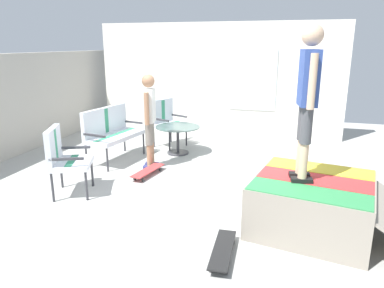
{
  "coord_description": "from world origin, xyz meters",
  "views": [
    {
      "loc": [
        -4.97,
        -1.45,
        2.19
      ],
      "look_at": [
        0.15,
        0.05,
        0.7
      ],
      "focal_mm": 33.79,
      "sensor_mm": 36.0,
      "label": 1
    }
  ],
  "objects_px": {
    "patio_chair_by_wall": "(63,155)",
    "person_watching": "(149,115)",
    "patio_bench": "(111,129)",
    "person_skater": "(308,92)",
    "patio_chair_near_house": "(166,118)",
    "skate_ramp": "(315,204)",
    "skateboard_spare": "(223,250)",
    "patio_table": "(178,134)",
    "skateboard_by_bench": "(148,171)"
  },
  "relations": [
    {
      "from": "skateboard_spare",
      "to": "patio_table",
      "type": "bearing_deg",
      "value": 25.68
    },
    {
      "from": "patio_bench",
      "to": "patio_chair_by_wall",
      "type": "height_order",
      "value": "same"
    },
    {
      "from": "patio_bench",
      "to": "person_skater",
      "type": "distance_m",
      "value": 4.06
    },
    {
      "from": "skate_ramp",
      "to": "patio_chair_by_wall",
      "type": "xyz_separation_m",
      "value": [
        0.06,
        3.53,
        0.29
      ]
    },
    {
      "from": "skate_ramp",
      "to": "patio_bench",
      "type": "relative_size",
      "value": 1.79
    },
    {
      "from": "patio_table",
      "to": "skateboard_spare",
      "type": "relative_size",
      "value": 1.11
    },
    {
      "from": "skate_ramp",
      "to": "patio_chair_by_wall",
      "type": "height_order",
      "value": "patio_chair_by_wall"
    },
    {
      "from": "skate_ramp",
      "to": "patio_bench",
      "type": "distance_m",
      "value": 4.08
    },
    {
      "from": "person_watching",
      "to": "skateboard_spare",
      "type": "bearing_deg",
      "value": -143.22
    },
    {
      "from": "patio_chair_near_house",
      "to": "person_skater",
      "type": "height_order",
      "value": "person_skater"
    },
    {
      "from": "person_watching",
      "to": "patio_table",
      "type": "bearing_deg",
      "value": -12.5
    },
    {
      "from": "patio_bench",
      "to": "patio_chair_near_house",
      "type": "bearing_deg",
      "value": -27.18
    },
    {
      "from": "skate_ramp",
      "to": "patio_bench",
      "type": "height_order",
      "value": "patio_bench"
    },
    {
      "from": "person_watching",
      "to": "skateboard_spare",
      "type": "distance_m",
      "value": 3.23
    },
    {
      "from": "person_watching",
      "to": "skateboard_by_bench",
      "type": "relative_size",
      "value": 2.04
    },
    {
      "from": "skate_ramp",
      "to": "patio_table",
      "type": "height_order",
      "value": "skate_ramp"
    },
    {
      "from": "patio_chair_by_wall",
      "to": "patio_table",
      "type": "height_order",
      "value": "patio_chair_by_wall"
    },
    {
      "from": "person_watching",
      "to": "person_skater",
      "type": "bearing_deg",
      "value": -121.97
    },
    {
      "from": "skate_ramp",
      "to": "patio_chair_near_house",
      "type": "xyz_separation_m",
      "value": [
        3.02,
        3.02,
        0.29
      ]
    },
    {
      "from": "patio_chair_by_wall",
      "to": "person_skater",
      "type": "height_order",
      "value": "person_skater"
    },
    {
      "from": "skate_ramp",
      "to": "person_watching",
      "type": "distance_m",
      "value": 3.27
    },
    {
      "from": "skate_ramp",
      "to": "patio_chair_by_wall",
      "type": "bearing_deg",
      "value": 89.07
    },
    {
      "from": "patio_table",
      "to": "skateboard_spare",
      "type": "height_order",
      "value": "patio_table"
    },
    {
      "from": "patio_chair_by_wall",
      "to": "person_watching",
      "type": "bearing_deg",
      "value": -26.11
    },
    {
      "from": "person_skater",
      "to": "skate_ramp",
      "type": "bearing_deg",
      "value": -73.04
    },
    {
      "from": "person_watching",
      "to": "skateboard_spare",
      "type": "height_order",
      "value": "person_watching"
    },
    {
      "from": "patio_chair_near_house",
      "to": "person_watching",
      "type": "height_order",
      "value": "person_watching"
    },
    {
      "from": "patio_bench",
      "to": "patio_chair_near_house",
      "type": "distance_m",
      "value": 1.43
    },
    {
      "from": "patio_chair_near_house",
      "to": "person_skater",
      "type": "bearing_deg",
      "value": -137.41
    },
    {
      "from": "patio_bench",
      "to": "person_skater",
      "type": "xyz_separation_m",
      "value": [
        -1.8,
        -3.48,
        1.06
      ]
    },
    {
      "from": "patio_bench",
      "to": "person_skater",
      "type": "height_order",
      "value": "person_skater"
    },
    {
      "from": "patio_chair_by_wall",
      "to": "patio_bench",
      "type": "bearing_deg",
      "value": 4.9
    },
    {
      "from": "patio_table",
      "to": "patio_bench",
      "type": "bearing_deg",
      "value": 124.93
    },
    {
      "from": "patio_table",
      "to": "skateboard_by_bench",
      "type": "distance_m",
      "value": 1.42
    },
    {
      "from": "person_skater",
      "to": "skateboard_spare",
      "type": "distance_m",
      "value": 1.95
    },
    {
      "from": "skateboard_spare",
      "to": "skate_ramp",
      "type": "bearing_deg",
      "value": -45.31
    },
    {
      "from": "patio_table",
      "to": "person_watching",
      "type": "xyz_separation_m",
      "value": [
        -0.94,
        0.21,
        0.57
      ]
    },
    {
      "from": "patio_table",
      "to": "person_skater",
      "type": "bearing_deg",
      "value": -137.05
    },
    {
      "from": "person_skater",
      "to": "skateboard_by_bench",
      "type": "xyz_separation_m",
      "value": [
        1.19,
        2.47,
        -1.59
      ]
    },
    {
      "from": "patio_bench",
      "to": "person_skater",
      "type": "bearing_deg",
      "value": -117.39
    },
    {
      "from": "person_watching",
      "to": "skate_ramp",
      "type": "bearing_deg",
      "value": -119.25
    },
    {
      "from": "patio_chair_by_wall",
      "to": "person_watching",
      "type": "xyz_separation_m",
      "value": [
        1.51,
        -0.74,
        0.36
      ]
    },
    {
      "from": "patio_chair_by_wall",
      "to": "patio_table",
      "type": "relative_size",
      "value": 1.13
    },
    {
      "from": "skateboard_by_bench",
      "to": "skateboard_spare",
      "type": "bearing_deg",
      "value": -139.84
    },
    {
      "from": "patio_bench",
      "to": "person_watching",
      "type": "distance_m",
      "value": 0.97
    },
    {
      "from": "patio_chair_near_house",
      "to": "skate_ramp",
      "type": "bearing_deg",
      "value": -134.97
    },
    {
      "from": "patio_chair_by_wall",
      "to": "person_watching",
      "type": "distance_m",
      "value": 1.72
    },
    {
      "from": "patio_bench",
      "to": "skateboard_by_bench",
      "type": "distance_m",
      "value": 1.3
    },
    {
      "from": "skateboard_by_bench",
      "to": "patio_table",
      "type": "bearing_deg",
      "value": -3.37
    },
    {
      "from": "patio_bench",
      "to": "skateboard_spare",
      "type": "height_order",
      "value": "patio_bench"
    }
  ]
}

